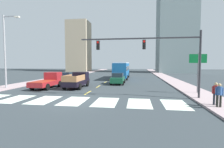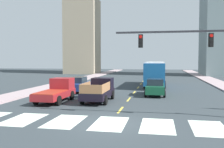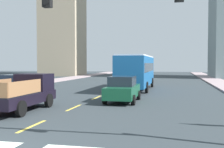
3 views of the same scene
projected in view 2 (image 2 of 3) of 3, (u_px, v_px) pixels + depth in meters
The scene contains 21 objects.
ground_plane at pixel (110, 123), 14.67m from camera, with size 160.00×160.00×0.00m, color #31393D.
sidewalk_left at pixel (53, 86), 34.45m from camera, with size 2.91×110.00×0.15m, color #A69194.
crosswalk_stripe_1 at pixel (23, 119), 15.67m from camera, with size 1.86×3.39×0.01m, color silver.
crosswalk_stripe_2 at pixel (65, 121), 15.17m from camera, with size 1.86×3.39×0.01m, color silver.
crosswalk_stripe_3 at pixel (110, 123), 14.67m from camera, with size 1.86×3.39×0.01m, color silver.
crosswalk_stripe_4 at pixel (158, 126), 14.16m from camera, with size 1.86×3.39×0.01m, color silver.
crosswalk_stripe_5 at pixel (209, 128), 13.66m from camera, with size 1.86×3.39×0.01m, color silver.
lane_dash_0 at pixel (120, 110), 18.59m from camera, with size 0.16×2.40×0.01m, color yellow.
lane_dash_1 at pixel (129, 99), 23.49m from camera, with size 0.16×2.40×0.01m, color yellow.
lane_dash_2 at pixel (134, 92), 28.40m from camera, with size 0.16×2.40×0.01m, color yellow.
lane_dash_3 at pixel (138, 88), 33.30m from camera, with size 0.16×2.40×0.01m, color yellow.
lane_dash_4 at pixel (141, 84), 38.20m from camera, with size 0.16×2.40×0.01m, color yellow.
lane_dash_5 at pixel (143, 81), 43.11m from camera, with size 0.16×2.40×0.01m, color yellow.
lane_dash_6 at pixel (145, 79), 48.01m from camera, with size 0.16×2.40×0.01m, color yellow.
lane_dash_7 at pixel (146, 77), 52.92m from camera, with size 0.16×2.40×0.01m, color yellow.
pickup_stakebed at pixel (99, 90), 22.67m from camera, with size 2.18×5.20×1.96m.
pickup_dark at pixel (57, 91), 22.49m from camera, with size 2.18×5.20×1.96m.
city_bus at pixel (155, 72), 34.73m from camera, with size 2.72×10.80×3.32m.
sedan_far at pixel (78, 84), 28.66m from camera, with size 2.02×4.40×1.72m.
sedan_near_right at pixel (155, 87), 25.99m from camera, with size 2.02×4.40×1.72m.
block_mid_left at pixel (82, 36), 65.97m from camera, with size 8.02×7.50×19.19m, color tan.
Camera 2 is at (2.83, -14.20, 3.69)m, focal length 40.90 mm.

